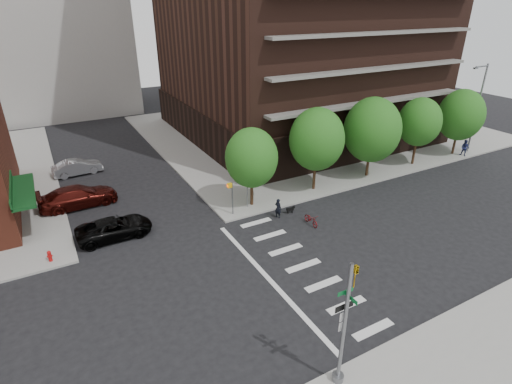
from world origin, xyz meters
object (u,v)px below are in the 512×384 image
(scooter, at_px, (311,219))
(pedestrian_far, at_px, (465,148))
(traffic_signal, at_px, (344,334))
(parked_car_black, at_px, (115,228))
(dog_walker, at_px, (278,208))
(parked_car_silver, at_px, (77,167))
(fire_hydrant, at_px, (50,255))
(parked_car_maroon, at_px, (78,196))

(scooter, xyz_separation_m, pedestrian_far, (22.01, 3.63, 0.58))
(traffic_signal, height_order, parked_car_black, traffic_signal)
(scooter, bearing_deg, parked_car_black, 159.77)
(dog_walker, xyz_separation_m, pedestrian_far, (23.55, 1.56, 0.23))
(parked_car_silver, bearing_deg, pedestrian_far, -116.41)
(parked_car_silver, distance_m, dog_walker, 19.99)
(fire_hydrant, relative_size, pedestrian_far, 0.44)
(fire_hydrant, xyz_separation_m, pedestrian_far, (38.89, -0.30, 0.44))
(fire_hydrant, relative_size, parked_car_black, 0.15)
(fire_hydrant, bearing_deg, traffic_signal, -56.74)
(parked_car_maroon, bearing_deg, dog_walker, -128.57)
(parked_car_maroon, xyz_separation_m, dog_walker, (12.75, -9.10, -0.08))
(parked_car_black, xyz_separation_m, pedestrian_far, (34.75, -1.50, 0.30))
(traffic_signal, bearing_deg, dog_walker, 68.42)
(parked_car_maroon, distance_m, scooter, 18.13)
(scooter, bearing_deg, parked_car_silver, 128.58)
(scooter, relative_size, dog_walker, 1.03)
(traffic_signal, bearing_deg, fire_hydrant, 123.26)
(scooter, distance_m, pedestrian_far, 22.32)
(parked_car_black, height_order, scooter, parked_car_black)
(parked_car_maroon, distance_m, dog_walker, 15.66)
(parked_car_black, bearing_deg, pedestrian_far, -92.70)
(parked_car_black, relative_size, parked_car_silver, 1.15)
(dog_walker, bearing_deg, parked_car_silver, 15.02)
(scooter, relative_size, pedestrian_far, 0.94)
(traffic_signal, xyz_separation_m, pedestrian_far, (28.86, 14.99, -1.71))
(dog_walker, distance_m, pedestrian_far, 23.60)
(fire_hydrant, height_order, dog_walker, dog_walker)
(scooter, bearing_deg, parked_car_maroon, 143.68)
(traffic_signal, height_order, parked_car_silver, traffic_signal)
(parked_car_silver, relative_size, pedestrian_far, 2.59)
(traffic_signal, relative_size, parked_car_silver, 1.38)
(fire_hydrant, bearing_deg, pedestrian_far, -0.44)
(fire_hydrant, relative_size, parked_car_maroon, 0.13)
(parked_car_silver, relative_size, scooter, 2.76)
(fire_hydrant, height_order, parked_car_black, parked_car_black)
(traffic_signal, xyz_separation_m, dog_walker, (5.31, 13.43, -1.94))
(dog_walker, bearing_deg, pedestrian_far, -108.11)
(traffic_signal, bearing_deg, scooter, 58.95)
(traffic_signal, relative_size, parked_car_black, 1.20)
(traffic_signal, relative_size, dog_walker, 3.94)
(parked_car_maroon, bearing_deg, scooter, -131.06)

